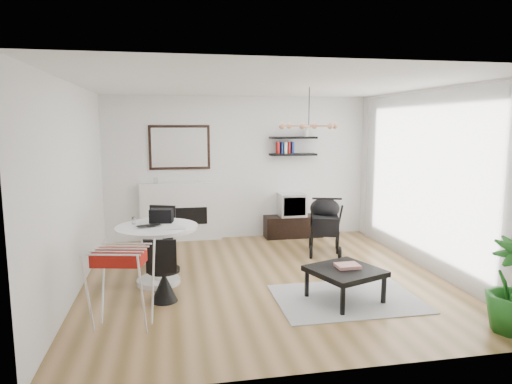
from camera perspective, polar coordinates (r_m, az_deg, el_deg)
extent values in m
plane|color=brown|center=(6.58, 1.15, -10.81)|extent=(5.00, 5.00, 0.00)
plane|color=white|center=(6.24, 1.23, 13.31)|extent=(5.00, 5.00, 0.00)
plane|color=white|center=(8.72, -2.21, 3.04)|extent=(5.00, 0.00, 5.00)
plane|color=white|center=(6.26, -21.83, 0.29)|extent=(0.00, 5.00, 5.00)
plane|color=white|center=(7.21, 21.02, 1.34)|extent=(0.00, 5.00, 5.00)
cube|color=white|center=(7.33, 19.54, 1.53)|extent=(0.04, 3.60, 2.60)
cube|color=white|center=(8.66, -9.33, -2.46)|extent=(1.50, 0.15, 1.10)
cube|color=black|center=(8.61, -9.30, -2.99)|extent=(0.95, 0.06, 0.32)
cube|color=black|center=(8.58, -9.53, 5.52)|extent=(1.12, 0.03, 0.82)
cube|color=white|center=(8.56, -9.53, 5.51)|extent=(1.02, 0.01, 0.72)
cube|color=black|center=(8.78, 4.65, 4.69)|extent=(0.90, 0.25, 0.04)
cube|color=black|center=(8.77, 4.68, 6.78)|extent=(0.90, 0.25, 0.04)
cube|color=black|center=(8.91, 4.67, -4.30)|extent=(1.12, 0.39, 0.42)
cube|color=silver|center=(8.82, 4.50, -1.60)|extent=(0.50, 0.44, 0.44)
cube|color=black|center=(8.62, 4.87, -1.84)|extent=(0.42, 0.01, 0.35)
cylinder|color=white|center=(6.55, -12.07, -10.82)|extent=(0.60, 0.60, 0.06)
cylinder|color=white|center=(6.43, -12.18, -7.59)|extent=(0.15, 0.15, 0.70)
cylinder|color=white|center=(6.34, -12.29, -4.35)|extent=(1.11, 1.11, 0.04)
imported|color=black|center=(6.26, -13.16, -4.23)|extent=(0.38, 0.32, 0.03)
cube|color=black|center=(6.54, -11.74, -2.91)|extent=(0.34, 0.25, 0.19)
cube|color=silver|center=(6.18, -10.24, -4.38)|extent=(0.30, 0.25, 0.01)
cylinder|color=white|center=(6.53, -15.01, -3.46)|extent=(0.06, 0.06, 0.10)
cylinder|color=black|center=(7.04, -12.14, -5.82)|extent=(0.45, 0.45, 0.05)
cone|color=black|center=(7.10, -12.07, -7.74)|extent=(0.37, 0.37, 0.43)
cube|color=black|center=(7.16, -11.57, -3.46)|extent=(0.40, 0.19, 0.46)
cylinder|color=black|center=(5.79, -11.45, -9.52)|extent=(0.39, 0.39, 0.04)
cone|color=black|center=(5.86, -11.39, -11.52)|extent=(0.32, 0.32, 0.38)
cube|color=black|center=(5.55, -11.76, -7.89)|extent=(0.36, 0.08, 0.40)
cube|color=maroon|center=(5.05, -16.58, -7.71)|extent=(0.57, 0.40, 0.14)
cube|color=black|center=(7.79, 8.63, -3.97)|extent=(0.59, 0.73, 0.30)
ellipsoid|color=black|center=(7.93, 8.60, -2.03)|extent=(0.51, 0.51, 0.36)
cylinder|color=black|center=(7.30, 8.86, -0.83)|extent=(0.46, 0.16, 0.03)
torus|color=black|center=(8.16, 6.82, -6.34)|extent=(0.11, 0.23, 0.22)
torus|color=black|center=(8.19, 10.11, -6.37)|extent=(0.11, 0.23, 0.22)
torus|color=black|center=(7.59, 6.89, -7.48)|extent=(0.11, 0.23, 0.22)
torus|color=black|center=(7.62, 10.43, -7.51)|extent=(0.11, 0.23, 0.22)
cube|color=#A8A8A8|center=(5.99, 11.26, -12.93)|extent=(1.78, 1.28, 0.01)
cube|color=black|center=(5.82, 11.06, -9.69)|extent=(1.00, 1.00, 0.07)
cube|color=black|center=(5.44, 10.78, -13.20)|extent=(0.04, 0.04, 0.33)
cube|color=black|center=(5.88, 15.67, -11.68)|extent=(0.04, 0.04, 0.33)
cube|color=black|center=(5.92, 6.37, -11.31)|extent=(0.04, 0.04, 0.33)
cube|color=black|center=(6.32, 11.20, -10.09)|extent=(0.04, 0.04, 0.33)
cube|color=#D64735|center=(5.85, 11.38, -9.04)|extent=(0.29, 0.23, 0.04)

